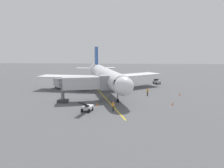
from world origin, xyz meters
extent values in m
plane|color=#565659|center=(0.00, 0.00, 0.00)|extent=(220.00, 220.00, 0.00)
cube|color=yellow|center=(-1.54, 6.86, 0.01)|extent=(11.47, 38.46, 0.01)
cylinder|color=white|center=(-1.54, 0.86, 4.10)|extent=(13.20, 33.70, 3.80)
ellipsoid|color=white|center=(-6.65, 18.33, 4.10)|extent=(4.59, 4.85, 3.61)
cone|color=white|center=(3.66, -16.90, 4.10)|extent=(4.13, 3.84, 3.42)
cube|color=black|center=(-6.26, 16.98, 4.65)|extent=(3.55, 2.44, 0.90)
cube|color=white|center=(-8.68, -5.11, 3.50)|extent=(16.60, 14.65, 0.36)
cylinder|color=#1E479E|center=(-6.83, -1.73, 2.00)|extent=(3.16, 3.91, 2.30)
cylinder|color=black|center=(-7.32, -0.05, 2.00)|extent=(2.07, 0.78, 2.10)
cube|color=white|center=(7.69, -0.32, 3.50)|extent=(17.48, 6.86, 0.36)
cylinder|color=#1E479E|center=(4.31, 1.53, 2.00)|extent=(3.16, 3.91, 2.30)
cylinder|color=black|center=(3.81, 3.21, 2.00)|extent=(2.07, 0.78, 2.10)
cube|color=#1E479E|center=(2.81, -14.02, 7.90)|extent=(1.69, 4.71, 7.20)
cube|color=white|center=(-0.34, -14.63, 4.70)|extent=(6.64, 5.59, 0.24)
cube|color=white|center=(5.80, -12.83, 4.70)|extent=(6.47, 2.59, 0.24)
cylinder|color=slate|center=(-5.33, 13.81, 1.73)|extent=(0.24, 0.24, 2.77)
cylinder|color=black|center=(-5.33, 13.81, 0.35)|extent=(0.63, 0.80, 0.70)
cylinder|color=slate|center=(-3.19, -2.75, 1.94)|extent=(0.24, 0.24, 2.77)
cylinder|color=black|center=(-3.19, -2.75, 0.55)|extent=(0.74, 1.18, 1.10)
cylinder|color=slate|center=(1.80, -1.29, 1.94)|extent=(0.24, 0.24, 2.77)
cylinder|color=black|center=(1.80, -1.29, 0.55)|extent=(0.74, 1.18, 1.10)
cube|color=#B7B7BC|center=(1.61, 13.24, 3.90)|extent=(9.37, 5.02, 2.50)
cube|color=gray|center=(-2.71, 11.98, 3.90)|extent=(3.59, 3.86, 3.00)
cylinder|color=slate|center=(5.93, 14.51, 1.95)|extent=(0.70, 0.70, 3.90)
cube|color=#333338|center=(5.93, 14.51, 0.30)|extent=(2.00, 2.00, 0.60)
cylinder|color=#23232D|center=(-4.86, 20.86, 0.44)|extent=(0.26, 0.26, 0.88)
cube|color=orange|center=(-4.86, 20.86, 1.18)|extent=(0.44, 0.37, 0.60)
cube|color=silver|center=(-4.86, 20.86, 1.18)|extent=(0.47, 0.39, 0.10)
sphere|color=beige|center=(-4.86, 20.86, 1.60)|extent=(0.22, 0.22, 0.22)
cylinder|color=#23232D|center=(-12.01, 6.13, 0.44)|extent=(0.26, 0.26, 0.88)
cube|color=orange|center=(-12.01, 6.13, 1.18)|extent=(0.45, 0.39, 0.60)
cube|color=silver|center=(-12.01, 6.13, 1.18)|extent=(0.47, 0.41, 0.10)
sphere|color=tan|center=(-12.01, 6.13, 1.60)|extent=(0.22, 0.22, 0.22)
cube|color=white|center=(-0.36, 20.79, 0.62)|extent=(1.92, 2.46, 0.60)
cube|color=black|center=(-0.03, 22.35, 1.52)|extent=(1.66, 3.86, 1.61)
cylinder|color=black|center=(-0.76, 22.05, 0.32)|extent=(0.38, 0.68, 0.64)
cylinder|color=black|center=(0.51, 21.78, 0.32)|extent=(0.38, 0.68, 0.64)
cylinder|color=black|center=(-1.07, 20.58, 0.32)|extent=(0.38, 0.68, 0.64)
cylinder|color=black|center=(0.20, 20.31, 0.32)|extent=(0.38, 0.68, 0.64)
cube|color=#9E9EA3|center=(10.36, -1.02, 1.02)|extent=(2.55, 2.53, 1.20)
cube|color=black|center=(9.89, -0.50, 1.22)|extent=(1.37, 1.26, 0.70)
cube|color=silver|center=(11.67, -2.47, 1.52)|extent=(3.90, 4.01, 2.20)
cylinder|color=black|center=(9.71, -1.27, 0.42)|extent=(0.75, 0.79, 0.84)
cylinder|color=black|center=(10.68, -0.40, 0.42)|extent=(0.75, 0.79, 0.84)
cylinder|color=black|center=(11.85, -3.64, 0.42)|extent=(0.75, 0.79, 0.84)
cylinder|color=black|center=(12.82, -2.77, 0.42)|extent=(0.75, 0.79, 0.84)
cube|color=#9E9EA3|center=(-16.36, -12.63, 0.65)|extent=(2.39, 2.73, 0.70)
cube|color=black|center=(-16.22, -12.89, 1.25)|extent=(1.39, 1.31, 0.50)
cylinder|color=black|center=(-17.30, -12.22, 0.30)|extent=(0.50, 0.65, 0.60)
cylinder|color=black|center=(-16.15, -11.62, 0.30)|extent=(0.50, 0.65, 0.60)
cylinder|color=black|center=(-16.56, -13.64, 0.30)|extent=(0.50, 0.65, 0.60)
cylinder|color=black|center=(-15.41, -13.03, 0.30)|extent=(0.50, 0.65, 0.60)
cone|color=#F2590F|center=(-16.15, 15.34, 0.28)|extent=(0.32, 0.32, 0.55)
cone|color=#F2590F|center=(-1.45, 16.88, 0.28)|extent=(0.32, 0.32, 0.55)
cone|color=#F2590F|center=(-19.60, 5.65, 0.28)|extent=(0.32, 0.32, 0.55)
camera|label=1|loc=(-7.45, 61.09, 10.98)|focal=37.83mm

